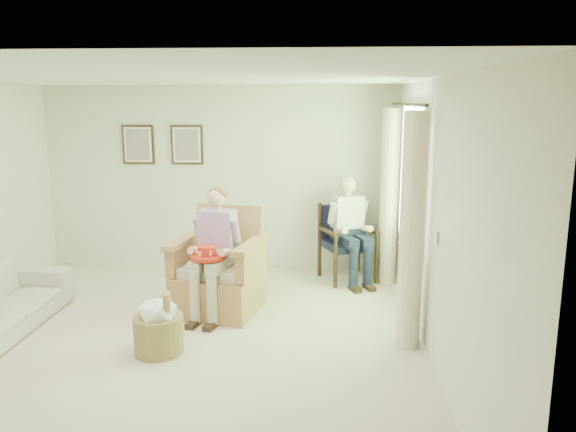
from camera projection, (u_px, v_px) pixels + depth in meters
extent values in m
plane|color=beige|center=(173.00, 346.00, 5.56)|extent=(5.50, 5.50, 0.00)
cube|color=silver|center=(220.00, 179.00, 7.99)|extent=(5.00, 0.04, 2.60)
cube|color=silver|center=(5.00, 339.00, 2.61)|extent=(5.00, 0.04, 2.60)
cube|color=silver|center=(435.00, 222.00, 5.15)|extent=(0.04, 5.50, 2.60)
cube|color=white|center=(161.00, 77.00, 5.04)|extent=(5.00, 5.50, 0.02)
cube|color=#2D6B23|center=(413.00, 177.00, 6.27)|extent=(0.02, 1.40, 1.50)
cube|color=white|center=(415.00, 106.00, 6.11)|extent=(0.04, 1.52, 0.06)
cube|color=white|center=(409.00, 245.00, 6.43)|extent=(0.04, 1.52, 0.06)
cylinder|color=#382114|center=(407.00, 104.00, 6.11)|extent=(0.03, 2.50, 0.03)
cylinder|color=beige|center=(412.00, 232.00, 5.40)|extent=(0.34, 0.34, 2.30)
cylinder|color=beige|center=(389.00, 197.00, 7.32)|extent=(0.34, 0.34, 2.30)
cube|color=#382114|center=(138.00, 145.00, 7.94)|extent=(0.45, 0.03, 0.55)
cube|color=silver|center=(138.00, 145.00, 7.91)|extent=(0.39, 0.01, 0.49)
cube|color=tan|center=(138.00, 145.00, 7.91)|extent=(0.33, 0.01, 0.43)
cube|color=#382114|center=(187.00, 145.00, 7.89)|extent=(0.45, 0.03, 0.55)
cube|color=silver|center=(187.00, 145.00, 7.87)|extent=(0.39, 0.01, 0.49)
cube|color=tan|center=(187.00, 145.00, 7.86)|extent=(0.33, 0.01, 0.43)
cube|color=tan|center=(219.00, 292.00, 6.46)|extent=(0.88, 0.86, 0.46)
cube|color=beige|center=(218.00, 269.00, 6.37)|extent=(0.68, 0.66, 0.11)
cube|color=tan|center=(223.00, 233.00, 6.69)|extent=(0.81, 0.25, 0.69)
cube|color=tan|center=(183.00, 257.00, 6.40)|extent=(0.11, 0.79, 0.33)
cube|color=tan|center=(253.00, 258.00, 6.35)|extent=(0.11, 0.79, 0.33)
cylinder|color=black|center=(325.00, 269.00, 7.35)|extent=(0.06, 0.06, 0.43)
cylinder|color=black|center=(371.00, 270.00, 7.32)|extent=(0.06, 0.06, 0.43)
cylinder|color=black|center=(325.00, 258.00, 7.89)|extent=(0.06, 0.06, 0.43)
cylinder|color=black|center=(368.00, 259.00, 7.86)|extent=(0.06, 0.06, 0.43)
cube|color=#181B35|center=(348.00, 245.00, 7.55)|extent=(0.57, 0.55, 0.10)
cube|color=#181B35|center=(347.00, 221.00, 7.76)|extent=(0.53, 0.07, 0.49)
cube|color=#BFB79A|center=(217.00, 255.00, 6.34)|extent=(0.40, 0.26, 0.16)
cube|color=#BB8AC4|center=(217.00, 230.00, 6.30)|extent=(0.39, 0.24, 0.46)
sphere|color=#DDAD8E|center=(216.00, 198.00, 6.21)|extent=(0.21, 0.21, 0.21)
ellipsoid|color=brown|center=(216.00, 195.00, 6.23)|extent=(0.22, 0.22, 0.18)
cube|color=#BFB79A|center=(204.00, 264.00, 6.14)|extent=(0.14, 0.44, 0.13)
cube|color=#BFB79A|center=(223.00, 265.00, 6.12)|extent=(0.14, 0.44, 0.13)
cylinder|color=#BFB79A|center=(201.00, 298.00, 6.00)|extent=(0.12, 0.12, 0.58)
cylinder|color=#BFB79A|center=(220.00, 298.00, 5.99)|extent=(0.12, 0.12, 0.58)
cube|color=#171E33|center=(348.00, 233.00, 7.52)|extent=(0.40, 0.26, 0.16)
cube|color=white|center=(348.00, 213.00, 7.48)|extent=(0.39, 0.24, 0.46)
sphere|color=#DDAD8E|center=(349.00, 185.00, 7.40)|extent=(0.21, 0.21, 0.21)
ellipsoid|color=#B7B2AD|center=(349.00, 183.00, 7.42)|extent=(0.22, 0.22, 0.18)
cube|color=#171E33|center=(341.00, 241.00, 7.32)|extent=(0.14, 0.44, 0.13)
cube|color=#171E33|center=(356.00, 241.00, 7.31)|extent=(0.14, 0.44, 0.13)
cylinder|color=#171E33|center=(341.00, 267.00, 7.19)|extent=(0.12, 0.12, 0.54)
cylinder|color=#171E33|center=(357.00, 267.00, 7.17)|extent=(0.12, 0.12, 0.54)
cylinder|color=red|center=(207.00, 257.00, 6.06)|extent=(0.36, 0.36, 0.04)
cylinder|color=red|center=(207.00, 252.00, 6.05)|extent=(0.20, 0.20, 0.12)
cube|color=white|center=(217.00, 252.00, 6.04)|extent=(0.05, 0.01, 0.05)
cube|color=white|center=(214.00, 249.00, 6.14)|extent=(0.03, 0.04, 0.05)
cube|color=white|center=(204.00, 249.00, 6.14)|extent=(0.03, 0.04, 0.05)
cube|color=white|center=(197.00, 251.00, 6.06)|extent=(0.04, 0.01, 0.05)
cube|color=white|center=(200.00, 254.00, 5.96)|extent=(0.03, 0.04, 0.05)
cube|color=white|center=(210.00, 254.00, 5.96)|extent=(0.03, 0.04, 0.05)
cylinder|color=tan|center=(159.00, 334.00, 5.40)|extent=(0.50, 0.50, 0.37)
ellipsoid|color=white|center=(158.00, 311.00, 5.35)|extent=(0.42, 0.42, 0.25)
cylinder|color=#A57F56|center=(167.00, 313.00, 5.29)|extent=(0.19, 0.34, 0.55)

